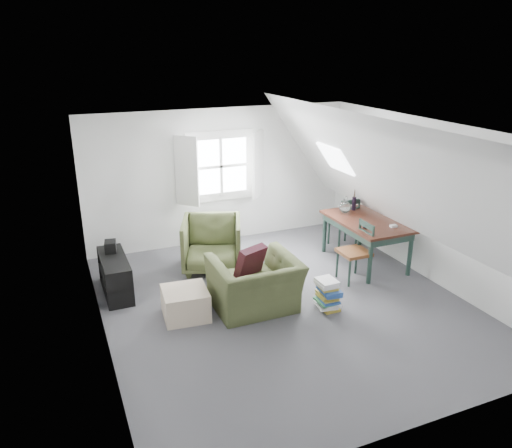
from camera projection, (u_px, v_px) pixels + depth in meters
name	position (u px, v px, depth m)	size (l,w,h in m)	color
floor	(284.00, 303.00, 7.26)	(5.50, 5.50, 0.00)	#4D4C51
ceiling	(288.00, 131.00, 6.41)	(5.50, 5.50, 0.00)	white
wall_back	(220.00, 176.00, 9.22)	(5.00, 5.00, 0.00)	silver
wall_front	(421.00, 319.00, 4.45)	(5.00, 5.00, 0.00)	silver
wall_left	(97.00, 250.00, 5.92)	(5.50, 5.50, 0.00)	silver
wall_right	(430.00, 202.00, 7.75)	(5.50, 5.50, 0.00)	silver
slope_left	(173.00, 199.00, 6.09)	(5.50, 5.50, 0.00)	white
slope_right	(383.00, 175.00, 7.22)	(5.50, 5.50, 0.00)	white
dormer_window	(221.00, 167.00, 9.08)	(1.71, 0.35, 1.30)	white
skylight	(335.00, 159.00, 8.36)	(0.55, 0.75, 0.04)	white
armchair_near	(255.00, 308.00, 7.12)	(1.17, 1.02, 0.76)	#424A29
armchair_far	(213.00, 268.00, 8.40)	(0.94, 0.97, 0.88)	#424A29
throw_pillow	(251.00, 261.00, 7.02)	(0.44, 0.13, 0.44)	#3A0F1B
ottoman	(185.00, 303.00, 6.85)	(0.60, 0.60, 0.40)	beige
dining_table	(366.00, 226.00, 8.39)	(0.93, 1.56, 0.78)	#33150D
demijohn	(345.00, 207.00, 8.65)	(0.21, 0.21, 0.29)	silver
vase_twigs	(354.00, 203.00, 8.82)	(0.07, 0.08, 0.58)	black
cup	(365.00, 228.00, 8.00)	(0.10, 0.10, 0.09)	black
paper_box	(393.00, 226.00, 8.03)	(0.11, 0.07, 0.04)	white
dining_chair_far	(344.00, 221.00, 9.13)	(0.45, 0.45, 0.96)	brown
dining_chair_near	(356.00, 251.00, 7.84)	(0.45, 0.45, 0.95)	brown
media_shelf	(116.00, 278.00, 7.47)	(0.37, 1.11, 0.57)	black
electronics_box	(110.00, 247.00, 7.59)	(0.17, 0.23, 0.18)	black
magazine_stack	(328.00, 294.00, 7.05)	(0.33, 0.40, 0.44)	#B29933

